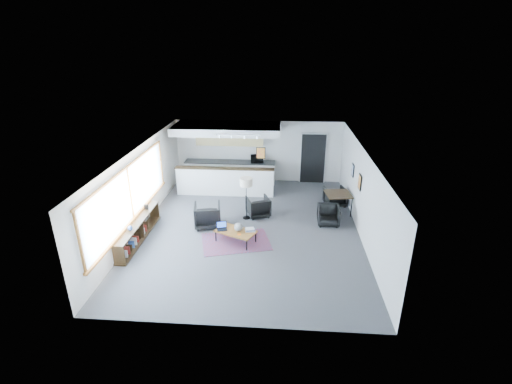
# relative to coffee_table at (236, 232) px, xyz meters

# --- Properties ---
(room) EXTENTS (7.02, 9.02, 2.62)m
(room) POSITION_rel_coffee_table_xyz_m (0.33, 0.93, 0.94)
(room) COLOR #47474A
(room) RESTS_ON ground
(window) EXTENTS (0.10, 5.95, 1.66)m
(window) POSITION_rel_coffee_table_xyz_m (-3.13, 0.03, 1.10)
(window) COLOR #8CBFFF
(window) RESTS_ON room
(console) EXTENTS (0.35, 3.00, 0.80)m
(console) POSITION_rel_coffee_table_xyz_m (-2.97, -0.12, -0.03)
(console) COLOR #302110
(console) RESTS_ON floor
(kitchenette) EXTENTS (4.20, 1.96, 2.60)m
(kitchenette) POSITION_rel_coffee_table_xyz_m (-0.87, 4.64, 1.02)
(kitchenette) COLOR white
(kitchenette) RESTS_ON floor
(doorway) EXTENTS (1.10, 0.12, 2.15)m
(doorway) POSITION_rel_coffee_table_xyz_m (2.63, 5.35, 0.72)
(doorway) COLOR black
(doorway) RESTS_ON room
(track_light) EXTENTS (1.60, 0.07, 0.15)m
(track_light) POSITION_rel_coffee_table_xyz_m (-0.26, 3.13, 2.17)
(track_light) COLOR silver
(track_light) RESTS_ON room
(wall_art_lower) EXTENTS (0.03, 0.38, 0.48)m
(wall_art_lower) POSITION_rel_coffee_table_xyz_m (3.80, 1.33, 1.19)
(wall_art_lower) COLOR black
(wall_art_lower) RESTS_ON room
(wall_art_upper) EXTENTS (0.03, 0.34, 0.44)m
(wall_art_upper) POSITION_rel_coffee_table_xyz_m (3.80, 2.63, 1.14)
(wall_art_upper) COLOR black
(wall_art_upper) RESTS_ON room
(kilim_rug) EXTENTS (2.30, 1.85, 0.01)m
(kilim_rug) POSITION_rel_coffee_table_xyz_m (0.00, 0.00, -0.35)
(kilim_rug) COLOR #572D45
(kilim_rug) RESTS_ON floor
(coffee_table) EXTENTS (1.33, 1.07, 0.38)m
(coffee_table) POSITION_rel_coffee_table_xyz_m (0.00, 0.00, 0.00)
(coffee_table) COLOR brown
(coffee_table) RESTS_ON floor
(laptop) EXTENTS (0.35, 0.32, 0.22)m
(laptop) POSITION_rel_coffee_table_xyz_m (-0.43, 0.09, 0.09)
(laptop) COLOR black
(laptop) RESTS_ON coffee_table
(ceramic_pot) EXTENTS (0.26, 0.26, 0.26)m
(ceramic_pot) POSITION_rel_coffee_table_xyz_m (0.09, -0.01, 0.16)
(ceramic_pot) COLOR gray
(ceramic_pot) RESTS_ON coffee_table
(book_stack) EXTENTS (0.33, 0.29, 0.09)m
(book_stack) POSITION_rel_coffee_table_xyz_m (0.43, 0.02, 0.07)
(book_stack) COLOR silver
(book_stack) RESTS_ON coffee_table
(coaster) EXTENTS (0.12, 0.12, 0.01)m
(coaster) POSITION_rel_coffee_table_xyz_m (0.13, -0.22, 0.03)
(coaster) COLOR #E5590C
(coaster) RESTS_ON coffee_table
(armchair_left) EXTENTS (0.96, 0.92, 0.86)m
(armchair_left) POSITION_rel_coffee_table_xyz_m (-1.04, 0.97, 0.07)
(armchair_left) COLOR black
(armchair_left) RESTS_ON floor
(armchair_right) EXTENTS (0.93, 0.90, 0.75)m
(armchair_right) POSITION_rel_coffee_table_xyz_m (0.55, 1.87, 0.02)
(armchair_right) COLOR black
(armchair_right) RESTS_ON floor
(floor_lamp) EXTENTS (0.53, 0.53, 1.47)m
(floor_lamp) POSITION_rel_coffee_table_xyz_m (0.17, 1.64, 0.92)
(floor_lamp) COLOR black
(floor_lamp) RESTS_ON floor
(dining_table) EXTENTS (0.98, 0.98, 0.72)m
(dining_table) POSITION_rel_coffee_table_xyz_m (3.33, 2.34, 0.30)
(dining_table) COLOR #302110
(dining_table) RESTS_ON floor
(dining_chair_near) EXTENTS (0.60, 0.56, 0.61)m
(dining_chair_near) POSITION_rel_coffee_table_xyz_m (2.92, 1.40, -0.05)
(dining_chair_near) COLOR black
(dining_chair_near) RESTS_ON floor
(dining_chair_far) EXTENTS (0.74, 0.71, 0.63)m
(dining_chair_far) POSITION_rel_coffee_table_xyz_m (3.33, 2.98, -0.04)
(dining_chair_far) COLOR black
(dining_chair_far) RESTS_ON floor
(microwave) EXTENTS (0.55, 0.35, 0.35)m
(microwave) POSITION_rel_coffee_table_xyz_m (0.28, 5.08, 0.75)
(microwave) COLOR black
(microwave) RESTS_ON kitchenette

